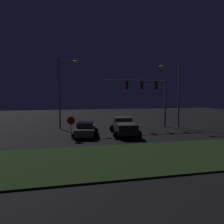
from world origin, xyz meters
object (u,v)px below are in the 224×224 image
at_px(car_sedan, 86,129).
at_px(street_lamp_left, 63,86).
at_px(street_lamp_right, 175,88).
at_px(stop_sign, 71,124).
at_px(pickup_truck, 124,125).
at_px(traffic_signal_gantry, 148,90).

distance_m(car_sedan, street_lamp_left, 7.48).
bearing_deg(street_lamp_right, stop_sign, -159.64).
bearing_deg(pickup_truck, street_lamp_left, 55.65).
bearing_deg(street_lamp_right, car_sedan, -163.73).
height_order(traffic_signal_gantry, street_lamp_left, street_lamp_left).
distance_m(traffic_signal_gantry, street_lamp_right, 3.50).
height_order(pickup_truck, stop_sign, stop_sign).
height_order(street_lamp_left, stop_sign, street_lamp_left).
xyz_separation_m(street_lamp_left, stop_sign, (0.69, -6.91, -3.86)).
height_order(car_sedan, traffic_signal_gantry, traffic_signal_gantry).
xyz_separation_m(pickup_truck, stop_sign, (-5.63, -1.44, 0.56)).
height_order(car_sedan, street_lamp_right, street_lamp_right).
bearing_deg(pickup_truck, car_sedan, 95.36).
bearing_deg(street_lamp_right, pickup_truck, -155.61).
height_order(car_sedan, stop_sign, stop_sign).
bearing_deg(traffic_signal_gantry, stop_sign, -150.80).
bearing_deg(car_sedan, stop_sign, 145.99).
relative_size(pickup_truck, street_lamp_left, 0.64).
height_order(car_sedan, street_lamp_left, street_lamp_left).
relative_size(pickup_truck, traffic_signal_gantry, 0.67).
distance_m(car_sedan, street_lamp_right, 13.28).
height_order(traffic_signal_gantry, street_lamp_right, street_lamp_right).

